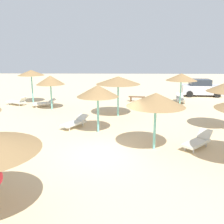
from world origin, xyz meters
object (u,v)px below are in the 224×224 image
Objects in this scene: lounger_0 at (45,103)px; parasol_4 at (98,91)px; parked_car at (201,88)px; parasol_8 at (118,80)px; parasol_1 at (156,100)px; lounger_2 at (180,99)px; lounger_1 at (198,141)px; lounger_7 at (17,102)px; parasol_0 at (50,80)px; lounger_4 at (75,122)px; parasol_7 at (31,73)px; bench_0 at (137,98)px; parasol_2 at (181,77)px.

parasol_4 is at bearing -53.68° from lounger_0.
parasol_8 is at bearing -135.58° from parked_car.
parasol_8 reaches higher than parasol_4.
parasol_1 reaches higher than lounger_2.
lounger_7 is at bearing 142.80° from lounger_1.
parasol_0 is 0.99× the size of parasol_1.
lounger_2 is at bearing 9.94° from lounger_0.
lounger_4 is (-8.30, -7.92, -0.01)m from lounger_2.
parasol_8 is 7.52m from lounger_1.
lounger_4 is (4.89, -7.04, -2.39)m from parasol_7.
lounger_7 is at bearing -164.01° from parked_car.
bench_0 is at bearing -155.16° from parked_car.
lounger_7 is 10.56m from bench_0.
lounger_4 is (-1.49, 0.99, -2.10)m from parasol_4.
parasol_1 is 12.25m from lounger_2.
parasol_8 is 9.60m from lounger_7.
lounger_7 is (-7.53, 7.26, -2.09)m from parasol_4.
parasol_1 is at bearing -74.75° from parasol_8.
parasol_0 is 1.38× the size of lounger_2.
lounger_7 is at bearing -179.59° from parasol_2.
lounger_7 reaches higher than bench_0.
parasol_8 is at bearing -145.96° from parasol_2.
parasol_7 is 2.75m from lounger_7.
lounger_0 is at bearing -177.40° from parasol_2.
lounger_2 reaches higher than lounger_4.
parasol_8 is 1.60× the size of lounger_4.
parasol_7 is (-2.25, 2.32, 0.35)m from parasol_0.
parasol_7 is at bearing 137.89° from lounger_1.
parasol_4 is 1.42× the size of lounger_4.
parasol_7 is at bearing 33.95° from lounger_7.
parasol_0 is at bearing 138.88° from lounger_1.
parasol_4 is 10.66m from lounger_7.
lounger_0 is at bearing -9.52° from lounger_7.
parasol_7 is 9.61m from bench_0.
lounger_1 is (11.38, -10.28, -2.38)m from parasol_7.
parasol_4 is 0.93× the size of parasol_7.
lounger_0 is at bearing 121.15° from lounger_4.
parasol_2 is 14.10m from lounger_7.
parasol_0 is 12.28m from lounger_1.
parked_car is at bearing 48.49° from lounger_2.
parasol_7 is 13.43m from lounger_2.
lounger_0 is 1.03× the size of lounger_4.
parasol_4 is 15.68m from parked_car.
parasol_2 is 6.36m from parasol_8.
parasol_0 reaches higher than lounger_4.
parasol_2 is 4.44m from bench_0.
lounger_4 is at bearing 146.44° from parasol_4.
lounger_2 is 1.27× the size of bench_0.
parasol_0 is 8.01m from bench_0.
parasol_7 is at bearing -173.82° from bench_0.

